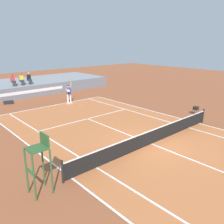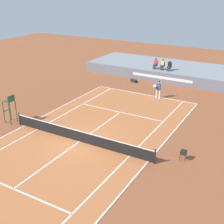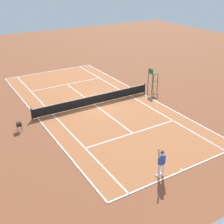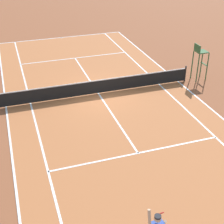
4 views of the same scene
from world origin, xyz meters
TOP-DOWN VIEW (x-y plane):
  - ground_plane at (0.00, 0.00)m, footprint 80.00×80.00m
  - court at (0.00, 0.00)m, footprint 11.08×23.88m
  - net at (0.00, 0.00)m, footprint 11.98×0.10m
  - tennis_player at (1.56, 11.56)m, footprint 0.76×0.66m
  - tennis_ball at (1.99, 10.35)m, footprint 0.07×0.07m
  - umpire_chair at (-6.89, 0.00)m, footprint 0.77×0.77m
  - ball_hopper at (7.37, 1.39)m, footprint 0.36×0.36m

SIDE VIEW (x-z plane):
  - ground_plane at x=0.00m, z-range 0.00..0.00m
  - court at x=0.00m, z-range 0.00..0.02m
  - tennis_ball at x=1.99m, z-range 0.00..0.07m
  - net at x=0.00m, z-range -0.01..1.06m
  - ball_hopper at x=7.37m, z-range 0.22..0.92m
  - tennis_player at x=1.56m, z-range -0.05..2.04m
  - umpire_chair at x=-6.89m, z-range 0.34..2.78m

